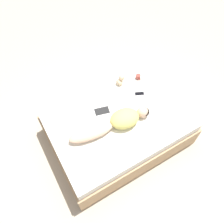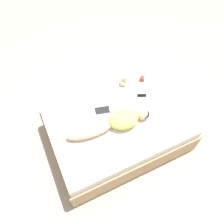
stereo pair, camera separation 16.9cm
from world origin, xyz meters
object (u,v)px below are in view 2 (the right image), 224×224
(person, at_px, (113,123))
(cell_phone, at_px, (142,95))
(open_magazine, at_px, (101,105))
(coffee_mug, at_px, (142,79))

(person, distance_m, cell_phone, 0.75)
(open_magazine, relative_size, coffee_mug, 4.22)
(open_magazine, bearing_deg, coffee_mug, 117.81)
(coffee_mug, bearing_deg, cell_phone, -30.56)
(person, xyz_separation_m, coffee_mug, (-0.63, 0.85, -0.05))
(open_magazine, xyz_separation_m, cell_phone, (0.10, 0.68, 0.00))
(person, relative_size, open_magazine, 2.60)
(open_magazine, bearing_deg, person, 15.37)
(open_magazine, xyz_separation_m, coffee_mug, (-0.20, 0.86, 0.04))
(cell_phone, bearing_deg, person, -39.55)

